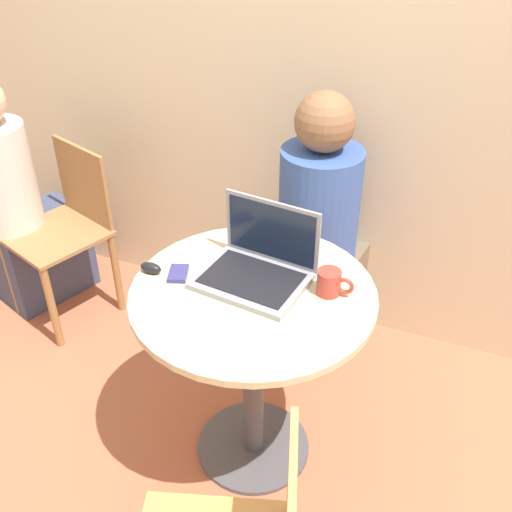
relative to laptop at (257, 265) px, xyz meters
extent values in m
plane|color=#B26042|center=(0.01, -0.08, -0.82)|extent=(12.00, 12.00, 0.00)
cube|color=beige|center=(0.01, 0.85, 0.48)|extent=(7.00, 0.05, 2.60)
cylinder|color=#4C4C51|center=(0.01, -0.08, -0.81)|extent=(0.43, 0.43, 0.02)
cylinder|color=#4C4C51|center=(0.01, -0.08, -0.43)|extent=(0.08, 0.08, 0.72)
cylinder|color=beige|center=(0.01, -0.08, -0.06)|extent=(0.79, 0.79, 0.02)
cube|color=gray|center=(0.00, -0.04, -0.04)|extent=(0.37, 0.30, 0.02)
cube|color=black|center=(0.00, -0.04, -0.03)|extent=(0.32, 0.24, 0.00)
cube|color=gray|center=(0.01, 0.09, 0.08)|extent=(0.34, 0.05, 0.22)
cube|color=#141E33|center=(0.01, 0.08, 0.08)|extent=(0.31, 0.04, 0.19)
cube|color=navy|center=(-0.24, -0.09, -0.04)|extent=(0.09, 0.10, 0.02)
ellipsoid|color=black|center=(-0.33, -0.11, -0.03)|extent=(0.07, 0.04, 0.04)
cylinder|color=#B2382D|center=(0.24, 0.01, -0.01)|extent=(0.08, 0.08, 0.08)
torus|color=#B2382D|center=(0.29, 0.01, -0.01)|extent=(0.06, 0.01, 0.06)
cube|color=brown|center=(0.05, 0.69, -0.59)|extent=(0.36, 0.49, 0.46)
cylinder|color=#38569E|center=(0.03, 0.58, -0.10)|extent=(0.33, 0.33, 0.52)
sphere|color=brown|center=(0.03, 0.58, 0.28)|extent=(0.23, 0.23, 0.23)
cylinder|color=#9E7042|center=(-1.38, 0.25, -0.60)|extent=(0.04, 0.04, 0.44)
cylinder|color=#9E7042|center=(-1.04, 0.13, -0.60)|extent=(0.04, 0.04, 0.44)
cylinder|color=#9E7042|center=(-1.26, 0.58, -0.60)|extent=(0.04, 0.04, 0.44)
cylinder|color=#9E7042|center=(-0.92, 0.46, -0.60)|extent=(0.04, 0.04, 0.44)
cube|color=#9E7042|center=(-1.15, 0.35, -0.37)|extent=(0.51, 0.51, 0.02)
cube|color=#9E7042|center=(-1.09, 0.53, -0.17)|extent=(0.35, 0.14, 0.37)
cube|color=#3D4766|center=(-1.36, 0.46, -0.59)|extent=(0.42, 0.51, 0.45)
camera|label=1|loc=(0.59, -1.46, 1.11)|focal=42.00mm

